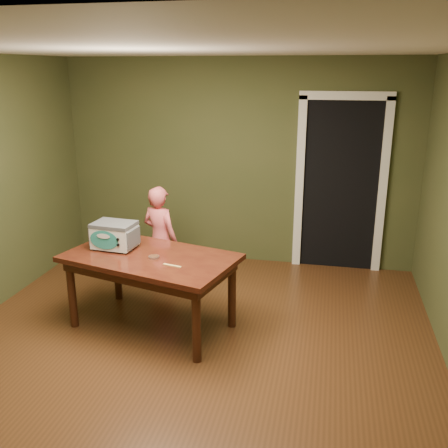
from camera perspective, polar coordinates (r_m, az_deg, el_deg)
name	(u,v)px	position (r m, az deg, el deg)	size (l,w,h in m)	color
floor	(184,358)	(4.59, -4.61, -15.02)	(5.00, 5.00, 0.00)	#4F2C16
room_shell	(179,168)	(3.95, -5.21, 6.41)	(4.52, 5.02, 2.61)	#434625
doorway	(340,182)	(6.63, 13.13, 4.74)	(1.10, 0.66, 2.25)	black
dining_table	(151,265)	(4.85, -8.39, -4.67)	(1.77, 1.27, 0.75)	#35110C
toy_oven	(114,234)	(5.01, -12.42, -1.18)	(0.45, 0.33, 0.27)	#4C4F54
baking_pan	(154,257)	(4.73, -8.01, -3.74)	(0.10, 0.10, 0.02)	silver
spatula	(172,266)	(4.53, -5.94, -4.74)	(0.18, 0.03, 0.01)	#E5BB63
child	(160,239)	(5.69, -7.29, -1.69)	(0.44, 0.29, 1.22)	#E15C60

